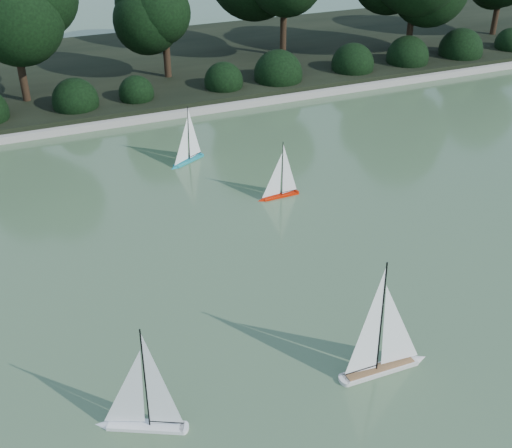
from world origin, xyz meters
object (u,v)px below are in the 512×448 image
Objects in this scene: sailboat_white_a at (137,412)px; sailboat_teal at (186,154)px; sailboat_white_b at (388,353)px; sailboat_orange at (277,188)px.

sailboat_white_a reaches higher than sailboat_teal.
sailboat_orange is (0.67, 5.04, -0.09)m from sailboat_white_b.
sailboat_white_b is (3.33, -0.31, 0.04)m from sailboat_white_a.
sailboat_teal reaches higher than sailboat_orange.
sailboat_teal is at bearing 68.15° from sailboat_white_a.
sailboat_orange is 2.57m from sailboat_teal.
sailboat_white_a is at bearing 174.63° from sailboat_white_b.
sailboat_white_b is at bearing -85.93° from sailboat_teal.
sailboat_teal is (-0.52, 7.32, -0.07)m from sailboat_white_b.
sailboat_teal is at bearing 117.68° from sailboat_orange.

